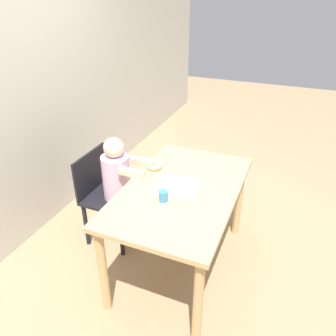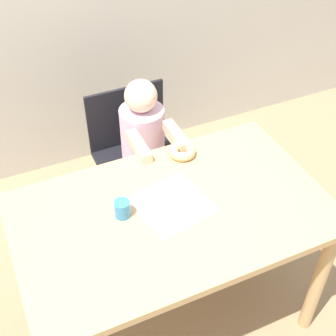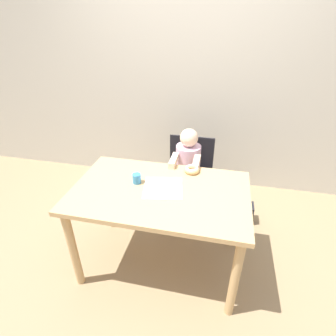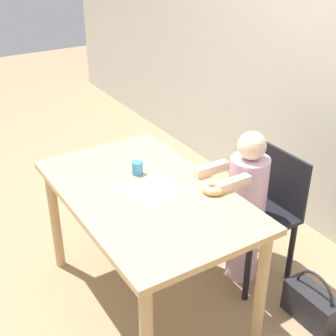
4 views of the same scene
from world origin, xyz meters
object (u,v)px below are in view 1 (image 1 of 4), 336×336
(donut, at_px, (154,166))
(handbag, at_px, (139,196))
(chair, at_px, (107,194))
(child_figure, at_px, (118,191))
(cup, at_px, (163,196))

(donut, distance_m, handbag, 0.88)
(chair, relative_size, child_figure, 0.82)
(handbag, height_order, cup, cup)
(handbag, distance_m, cup, 1.22)
(cup, bearing_deg, child_figure, 60.84)
(chair, distance_m, child_figure, 0.13)
(chair, bearing_deg, cup, -114.74)
(chair, xyz_separation_m, child_figure, (0.00, -0.11, 0.06))
(chair, xyz_separation_m, cup, (-0.30, -0.66, 0.34))
(chair, distance_m, handbag, 0.60)
(donut, distance_m, cup, 0.45)
(child_figure, relative_size, donut, 7.97)
(cup, bearing_deg, handbag, 37.96)
(handbag, bearing_deg, chair, 176.69)
(child_figure, bearing_deg, handbag, 9.67)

